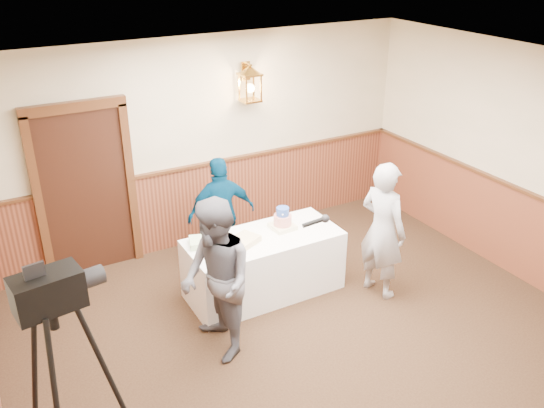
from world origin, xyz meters
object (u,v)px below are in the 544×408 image
Objects in this scene: tiered_cake at (283,220)px; sheet_cake_yellow at (244,241)px; display_table at (264,265)px; baker at (383,230)px; interviewer at (217,281)px; tv_camera_rig at (68,393)px; sheet_cake_green at (204,242)px; assistant_p at (222,213)px.

sheet_cake_yellow is (-0.56, -0.10, -0.07)m from tiered_cake.
display_table is 1.09× the size of baker.
sheet_cake_yellow is at bearing 53.62° from baker.
baker is (2.11, 0.07, -0.02)m from interviewer.
display_table is at bearing 23.97° from tv_camera_rig.
display_table is 5.70× the size of sheet_cake_green.
tv_camera_rig is (-1.58, -0.84, -0.01)m from interviewer.
interviewer is 1.15× the size of assistant_p.
display_table is 0.80m from sheet_cake_green.
display_table is 0.90m from assistant_p.
tiered_cake is at bearing 127.51° from assistant_p.
tiered_cake reaches higher than sheet_cake_yellow.
tv_camera_rig is (-2.78, -1.64, -0.02)m from tiered_cake.
baker is at bearing 5.65° from tv_camera_rig.
assistant_p is (-0.46, 0.73, -0.12)m from tiered_cake.
assistant_p is at bearing 29.78° from baker.
display_table is at bearing 131.55° from interviewer.
tv_camera_rig is at bearing -145.24° from sheet_cake_yellow.
tiered_cake is at bearing -5.31° from sheet_cake_green.
tiered_cake is at bearing 22.26° from tv_camera_rig.
tv_camera_rig is at bearing -147.76° from display_table.
baker reaches higher than assistant_p.
assistant_p is at bearing 51.59° from sheet_cake_green.
sheet_cake_yellow is at bearing -25.12° from sheet_cake_green.
tv_camera_rig reaches higher than assistant_p.
baker is 2.00m from assistant_p.
sheet_cake_green is at bearing 35.35° from tv_camera_rig.
sheet_cake_green is at bearing 57.19° from assistant_p.
tiered_cake is 0.57m from sheet_cake_yellow.
sheet_cake_yellow is at bearing -169.88° from tiered_cake.
sheet_cake_green is 2.04m from baker.
interviewer is at bearing -141.41° from display_table.
assistant_p is 0.79× the size of tv_camera_rig.
baker is at bearing -23.12° from sheet_cake_yellow.
baker is at bearing 94.94° from interviewer.
sheet_cake_green is at bearing 53.18° from baker.
interviewer is at bearing 78.71° from baker.
interviewer is (-0.64, -0.70, 0.07)m from sheet_cake_yellow.
tv_camera_rig is (-2.32, -2.37, 0.10)m from assistant_p.
tiered_cake reaches higher than display_table.
tiered_cake is at bearing 10.12° from sheet_cake_yellow.
sheet_cake_yellow is (-0.27, -0.03, 0.41)m from display_table.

